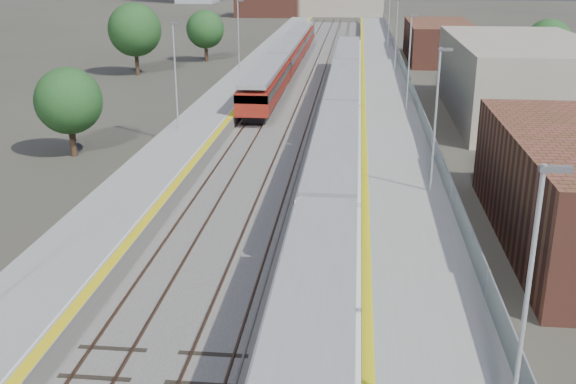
# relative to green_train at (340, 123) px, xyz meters

# --- Properties ---
(ground) EXTENTS (320.00, 320.00, 0.00)m
(ground) POSITION_rel_green_train_xyz_m (-1.50, 17.77, -2.15)
(ground) COLOR #47443A
(ground) RESTS_ON ground
(ballast_bed) EXTENTS (10.50, 155.00, 0.06)m
(ballast_bed) POSITION_rel_green_train_xyz_m (-3.75, 20.27, -2.12)
(ballast_bed) COLOR #565451
(ballast_bed) RESTS_ON ground
(tracks) EXTENTS (8.96, 160.00, 0.17)m
(tracks) POSITION_rel_green_train_xyz_m (-3.15, 21.94, -2.04)
(tracks) COLOR #4C3323
(tracks) RESTS_ON ground
(platform_right) EXTENTS (4.70, 155.00, 8.52)m
(platform_right) POSITION_rel_green_train_xyz_m (3.78, 20.26, -1.61)
(platform_right) COLOR slate
(platform_right) RESTS_ON ground
(platform_left) EXTENTS (4.30, 155.00, 8.52)m
(platform_left) POSITION_rel_green_train_xyz_m (-10.55, 20.26, -1.63)
(platform_left) COLOR slate
(platform_left) RESTS_ON ground
(green_train) EXTENTS (2.77, 77.19, 3.05)m
(green_train) POSITION_rel_green_train_xyz_m (0.00, 0.00, 0.00)
(green_train) COLOR black
(green_train) RESTS_ON ground
(red_train) EXTENTS (2.69, 54.55, 3.39)m
(red_train) POSITION_rel_green_train_xyz_m (-7.00, 33.11, -0.14)
(red_train) COLOR black
(red_train) RESTS_ON ground
(tree_a) EXTENTS (4.42, 4.42, 6.00)m
(tree_a) POSITION_rel_green_train_xyz_m (-17.85, -2.45, 1.62)
(tree_a) COLOR #382619
(tree_a) RESTS_ON ground
(tree_b) EXTENTS (5.92, 5.92, 8.02)m
(tree_b) POSITION_rel_green_train_xyz_m (-23.87, 30.21, 2.90)
(tree_b) COLOR #382619
(tree_b) RESTS_ON ground
(tree_c) EXTENTS (4.77, 4.77, 6.46)m
(tree_c) POSITION_rel_green_train_xyz_m (-18.32, 41.26, 1.92)
(tree_c) COLOR #382619
(tree_c) RESTS_ON ground
(tree_d) EXTENTS (4.95, 4.95, 6.71)m
(tree_d) POSITION_rel_green_train_xyz_m (20.83, 29.43, 2.07)
(tree_d) COLOR #382619
(tree_d) RESTS_ON ground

